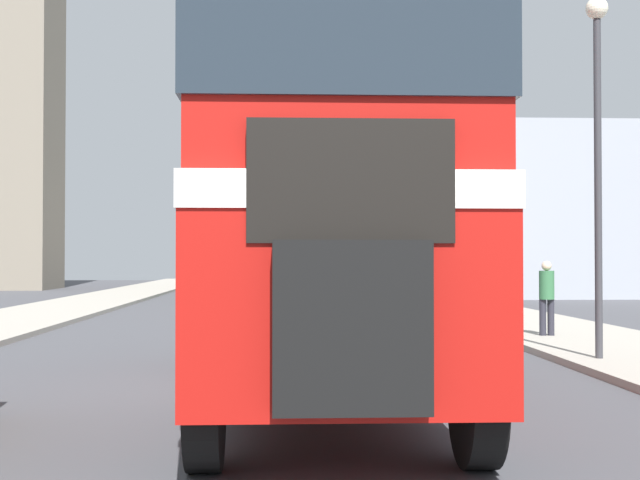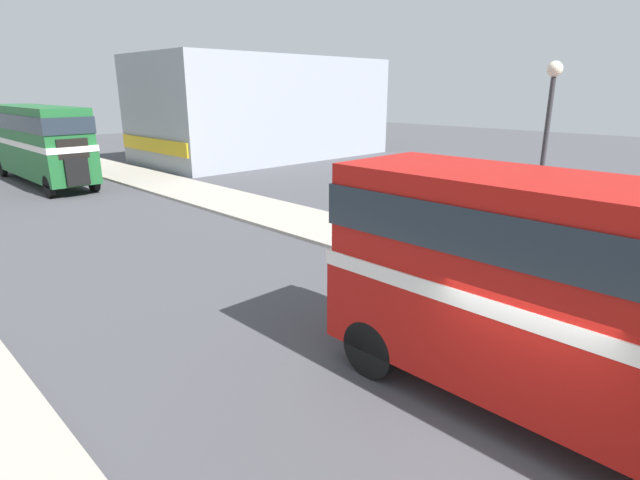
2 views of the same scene
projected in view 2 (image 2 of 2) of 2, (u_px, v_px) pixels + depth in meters
name	position (u px, v px, depth m)	size (l,w,h in m)	color
ground_plane	(513.00, 440.00, 7.95)	(120.00, 120.00, 0.00)	#47474C
sidewalk_right	(635.00, 310.00, 12.46)	(3.50, 120.00, 0.12)	#A8A093
double_decker_bus	(616.00, 298.00, 7.29)	(2.53, 9.59, 4.05)	#B2140F
bus_distant	(38.00, 138.00, 28.59)	(2.53, 11.16, 4.42)	#1E602D
pedestrian_walking	(407.00, 229.00, 16.15)	(0.31, 0.31, 1.56)	#282833
street_lamp	(544.00, 149.00, 12.11)	(0.36, 0.36, 5.86)	#38383D
shop_building_block	(264.00, 109.00, 39.51)	(19.30, 9.47, 7.65)	#999EA8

